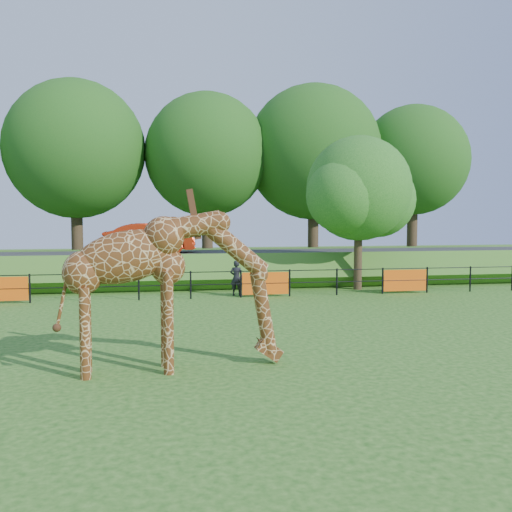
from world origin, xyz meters
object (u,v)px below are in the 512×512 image
object	(u,v)px
car_red	(149,238)
visitor	(236,278)
giraffe	(174,290)
tree_east	(361,193)

from	to	relation	value
car_red	visitor	distance (m)	6.98
giraffe	car_red	distance (m)	16.81
giraffe	visitor	bearing A→B (deg)	70.97
tree_east	visitor	bearing A→B (deg)	-169.39
giraffe	tree_east	distance (m)	15.00
giraffe	tree_east	size ratio (longest dim) A/B	0.70
giraffe	tree_east	xyz separation A→B (m)	(8.63, 11.99, 2.59)
giraffe	car_red	world-z (taller)	giraffe
giraffe	visitor	xyz separation A→B (m)	(2.93, 10.93, -0.96)
visitor	tree_east	size ratio (longest dim) A/B	0.22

